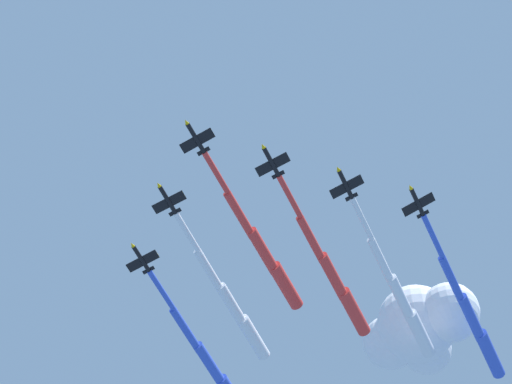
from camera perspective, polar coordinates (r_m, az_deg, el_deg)
jet_lead at (r=246.72m, az=0.48°, el=-3.52°), size 8.28×62.79×4.26m
jet_port_inner at (r=250.62m, az=4.61°, el=-5.02°), size 8.84×64.99×4.17m
jet_starboard_inner at (r=257.11m, az=-1.38°, el=-6.68°), size 9.39×62.61×4.19m
jet_port_mid at (r=255.85m, az=8.57°, el=-6.25°), size 9.29×66.18×4.22m
jet_starboard_mid at (r=269.95m, az=-2.64°, el=-10.14°), size 9.92×67.95×4.25m
jet_port_outer at (r=264.61m, az=12.59°, el=-7.30°), size 8.43×69.72×4.27m
cloud_puff at (r=287.55m, az=9.57°, el=-7.80°), size 36.86×29.54×22.84m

